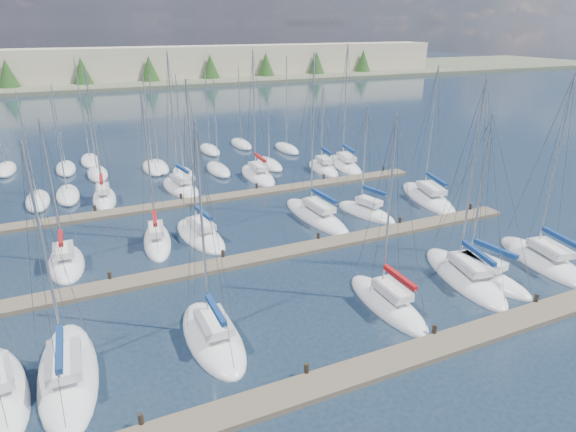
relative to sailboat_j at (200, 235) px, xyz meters
name	(u,v)px	position (x,y,z in m)	size (l,w,h in m)	color
ground	(165,139)	(4.47, 38.23, -0.18)	(400.00, 400.00, 0.00)	#203041
dock_near	(383,364)	(4.47, -19.75, -0.03)	(44.00, 1.93, 1.10)	#6B5E4C
dock_mid	(277,254)	(4.47, -5.75, -0.03)	(44.00, 1.93, 1.10)	#6B5E4C
dock_far	(223,198)	(4.47, 8.25, -0.03)	(44.00, 1.93, 1.10)	#6B5E4C
sailboat_j	(200,235)	(0.00, 0.00, 0.00)	(3.78, 8.24, 13.40)	white
sailboat_h	(66,263)	(-10.24, -0.82, 0.00)	(2.54, 6.59, 11.39)	white
sailboat_i	(157,241)	(-3.45, 0.35, 0.02)	(3.12, 7.71, 12.47)	white
sailboat_f	(477,274)	(16.00, -14.43, 0.00)	(3.71, 8.53, 11.94)	white
sailboat_l	(366,212)	(15.36, -1.21, 0.00)	(3.88, 7.11, 10.63)	white
sailboat_n	(104,198)	(-6.46, 12.74, 0.02)	(2.69, 7.48, 13.41)	white
sailboat_g	(543,260)	(21.97, -14.90, 0.00)	(4.39, 9.01, 14.32)	white
sailboat_c	(213,337)	(-2.92, -13.91, 0.00)	(2.98, 7.75, 12.96)	white
sailboat_r	(345,165)	(21.77, 13.46, 0.01)	(4.37, 9.67, 15.07)	white
sailboat_a	(2,389)	(-13.31, -13.78, 0.00)	(3.54, 7.76, 10.96)	white
sailboat_d	(387,303)	(8.02, -15.04, 0.01)	(2.43, 7.65, 12.65)	white
sailboat_k	(316,216)	(10.71, -0.10, 0.00)	(3.32, 10.23, 15.05)	white
sailboat_q	(323,168)	(18.65, 13.34, -0.01)	(3.32, 7.40, 10.66)	white
sailboat_e	(464,276)	(14.90, -14.34, 0.00)	(4.57, 9.39, 14.18)	white
sailboat_o	(181,188)	(1.29, 12.98, 0.01)	(3.96, 8.20, 14.71)	white
sailboat_p	(258,175)	(10.42, 13.94, 0.00)	(3.37, 8.86, 14.64)	white
sailboat_m	(428,198)	(23.26, -0.35, -0.01)	(5.33, 10.41, 13.63)	white
sailboat_b	(68,374)	(-10.39, -13.89, -0.01)	(3.02, 9.27, 12.64)	white
distant_boats	(155,167)	(0.13, 22.00, 0.11)	(36.93, 20.75, 13.30)	#9EA0A5
shoreline	(58,56)	(-8.82, 128.01, 7.26)	(400.00, 60.00, 38.00)	#666B51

